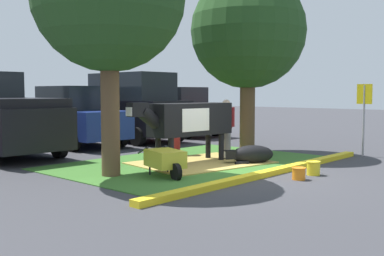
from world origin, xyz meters
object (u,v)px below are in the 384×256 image
(shade_tree_right, at_px, (248,32))
(bucket_yellow, at_px, (313,168))
(wheelbarrow, at_px, (165,159))
(person_handler, at_px, (226,126))
(cow_holstein, at_px, (188,120))
(calf_lying, at_px, (251,155))
(sedan_red, at_px, (176,112))
(person_visitor_near, at_px, (176,128))
(bucket_orange, at_px, (299,173))
(parking_sign, at_px, (364,105))
(sedan_blue, at_px, (73,117))
(suv_black, at_px, (132,107))

(shade_tree_right, xyz_separation_m, bucket_yellow, (-2.04, -3.23, -3.42))
(wheelbarrow, bearing_deg, person_handler, 15.56)
(cow_holstein, relative_size, wheelbarrow, 1.95)
(calf_lying, distance_m, person_handler, 1.49)
(bucket_yellow, height_order, sedan_red, sedan_red)
(person_visitor_near, height_order, bucket_orange, person_visitor_near)
(wheelbarrow, xyz_separation_m, sedan_red, (7.06, 6.53, 0.60))
(shade_tree_right, height_order, person_visitor_near, shade_tree_right)
(calf_lying, relative_size, wheelbarrow, 0.78)
(parking_sign, distance_m, sedan_blue, 9.30)
(shade_tree_right, distance_m, person_visitor_near, 3.54)
(cow_holstein, distance_m, sedan_blue, 5.68)
(shade_tree_right, height_order, sedan_red, shade_tree_right)
(cow_holstein, relative_size, person_visitor_near, 2.08)
(person_handler, height_order, parking_sign, parking_sign)
(cow_holstein, bearing_deg, shade_tree_right, 2.99)
(suv_black, xyz_separation_m, sedan_red, (2.69, 0.29, -0.29))
(person_handler, bearing_deg, cow_holstein, -177.89)
(parking_sign, height_order, bucket_yellow, parking_sign)
(shade_tree_right, xyz_separation_m, sedan_blue, (-2.39, 5.52, -2.60))
(suv_black, bearing_deg, person_visitor_near, -113.98)
(cow_holstein, bearing_deg, sedan_red, 46.23)
(parking_sign, xyz_separation_m, bucket_yellow, (-3.66, -0.38, -1.28))
(bucket_yellow, bearing_deg, parking_sign, 5.87)
(suv_black, bearing_deg, wheelbarrow, -124.99)
(bucket_orange, bearing_deg, bucket_yellow, 2.87)
(bucket_orange, distance_m, suv_black, 9.00)
(parking_sign, relative_size, sedan_red, 0.46)
(parking_sign, bearing_deg, shade_tree_right, 119.65)
(bucket_yellow, height_order, sedan_blue, sedan_blue)
(suv_black, bearing_deg, bucket_yellow, -103.34)
(bucket_yellow, xyz_separation_m, suv_black, (2.01, 8.48, 1.11))
(calf_lying, distance_m, bucket_yellow, 1.95)
(cow_holstein, distance_m, person_handler, 1.67)
(person_handler, distance_m, sedan_blue, 5.74)
(bucket_yellow, bearing_deg, shade_tree_right, 57.76)
(person_visitor_near, xyz_separation_m, bucket_yellow, (-0.21, -4.43, -0.64))
(bucket_orange, bearing_deg, person_handler, 63.14)
(cow_holstein, distance_m, parking_sign, 5.18)
(person_handler, relative_size, parking_sign, 0.79)
(person_handler, height_order, sedan_blue, sedan_blue)
(parking_sign, xyz_separation_m, sedan_red, (1.04, 8.39, -0.46))
(parking_sign, bearing_deg, sedan_red, 82.95)
(shade_tree_right, xyz_separation_m, parking_sign, (1.63, -2.86, -2.14))
(shade_tree_right, relative_size, parking_sign, 2.59)
(wheelbarrow, distance_m, sedan_red, 9.63)
(bucket_yellow, bearing_deg, cow_holstein, 103.42)
(bucket_yellow, height_order, suv_black, suv_black)
(sedan_red, bearing_deg, shade_tree_right, -115.70)
(suv_black, bearing_deg, shade_tree_right, -89.68)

